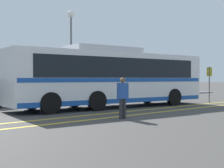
{
  "coord_description": "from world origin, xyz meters",
  "views": [
    {
      "loc": [
        -12.6,
        -13.22,
        1.62
      ],
      "look_at": [
        -1.1,
        -0.13,
        1.3
      ],
      "focal_mm": 50.0,
      "sensor_mm": 36.0,
      "label": 1
    }
  ],
  "objects_px": {
    "bus_stop_sign": "(209,80)",
    "street_lamp": "(71,33)",
    "transit_bus": "(112,77)",
    "pedestrian_0": "(123,95)"
  },
  "relations": [
    {
      "from": "pedestrian_0",
      "to": "street_lamp",
      "type": "height_order",
      "value": "street_lamp"
    },
    {
      "from": "bus_stop_sign",
      "to": "street_lamp",
      "type": "distance_m",
      "value": 10.66
    },
    {
      "from": "bus_stop_sign",
      "to": "street_lamp",
      "type": "xyz_separation_m",
      "value": [
        -4.87,
        8.79,
        3.54
      ]
    },
    {
      "from": "pedestrian_0",
      "to": "bus_stop_sign",
      "type": "distance_m",
      "value": 9.88
    },
    {
      "from": "bus_stop_sign",
      "to": "street_lamp",
      "type": "height_order",
      "value": "street_lamp"
    },
    {
      "from": "street_lamp",
      "to": "transit_bus",
      "type": "bearing_deg",
      "value": -105.01
    },
    {
      "from": "transit_bus",
      "to": "bus_stop_sign",
      "type": "bearing_deg",
      "value": 79.73
    },
    {
      "from": "pedestrian_0",
      "to": "street_lamp",
      "type": "distance_m",
      "value": 12.51
    },
    {
      "from": "transit_bus",
      "to": "street_lamp",
      "type": "bearing_deg",
      "value": 171.66
    },
    {
      "from": "pedestrian_0",
      "to": "street_lamp",
      "type": "xyz_separation_m",
      "value": [
        4.79,
        10.81,
        4.1
      ]
    }
  ]
}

